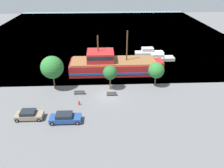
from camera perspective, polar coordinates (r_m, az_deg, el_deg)
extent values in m
plane|color=#5B5B5E|center=(37.68, -0.90, -3.06)|extent=(160.00, 160.00, 0.00)
plane|color=slate|center=(78.74, -1.95, 13.61)|extent=(80.00, 80.00, 0.00)
cube|color=#A31E1E|center=(45.96, 0.41, 4.58)|extent=(17.99, 5.82, 2.39)
cube|color=#234C93|center=(46.10, 0.41, 4.17)|extent=(17.63, 5.90, 0.45)
cube|color=#A31E1E|center=(47.27, 12.15, 5.08)|extent=(1.40, 3.20, 1.67)
cube|color=brown|center=(45.45, 0.41, 6.11)|extent=(17.27, 5.36, 0.25)
cube|color=#A31E1E|center=(45.00, -3.04, 7.35)|extent=(5.40, 4.66, 1.97)
cube|color=black|center=(44.90, -3.05, 7.71)|extent=(5.13, 4.72, 0.71)
cylinder|color=#4C331E|center=(44.60, 3.95, 9.94)|extent=(0.28, 0.28, 6.10)
cylinder|color=#4C331E|center=(44.47, -3.68, 9.28)|extent=(0.28, 0.28, 5.18)
cube|color=#B7B2A8|center=(53.69, 12.24, 6.52)|extent=(6.97, 2.20, 0.79)
cube|color=silver|center=(53.28, 11.78, 7.33)|extent=(2.79, 1.72, 0.83)
cube|color=black|center=(53.49, 12.65, 7.32)|extent=(0.12, 1.54, 0.66)
cube|color=silver|center=(56.69, 9.72, 7.92)|extent=(7.14, 2.07, 0.81)
cube|color=silver|center=(56.27, 9.26, 8.83)|extent=(2.85, 1.62, 1.09)
cube|color=black|center=(56.45, 10.12, 8.82)|extent=(0.12, 1.45, 0.87)
cube|color=navy|center=(32.00, -12.05, -8.81)|extent=(4.41, 1.76, 0.66)
cube|color=black|center=(31.69, -12.39, -7.96)|extent=(2.30, 1.58, 0.51)
cylinder|color=black|center=(31.27, -9.00, -10.03)|extent=(0.65, 0.22, 0.65)
cylinder|color=gray|center=(31.27, -9.00, -10.03)|extent=(0.25, 0.25, 0.25)
cylinder|color=black|center=(32.53, -8.74, -8.33)|extent=(0.65, 0.22, 0.65)
cylinder|color=gray|center=(32.53, -8.74, -8.33)|extent=(0.25, 0.25, 0.25)
cylinder|color=black|center=(31.88, -15.35, -9.98)|extent=(0.65, 0.22, 0.65)
cylinder|color=gray|center=(31.88, -15.35, -9.98)|extent=(0.25, 0.25, 0.25)
cylinder|color=black|center=(33.11, -14.83, -8.31)|extent=(0.65, 0.22, 0.65)
cylinder|color=gray|center=(33.11, -14.83, -8.31)|extent=(0.25, 0.25, 0.25)
cube|color=#7F705B|center=(34.10, -20.76, -7.71)|extent=(3.91, 1.76, 0.64)
cube|color=black|center=(33.83, -21.11, -6.92)|extent=(2.03, 1.58, 0.48)
cylinder|color=black|center=(33.17, -18.53, -8.89)|extent=(0.61, 0.22, 0.61)
cylinder|color=gray|center=(33.17, -18.53, -8.89)|extent=(0.23, 0.25, 0.23)
cylinder|color=black|center=(34.40, -17.90, -7.33)|extent=(0.61, 0.22, 0.61)
cylinder|color=gray|center=(34.40, -17.90, -7.33)|extent=(0.23, 0.25, 0.23)
cylinder|color=black|center=(34.15, -23.52, -8.74)|extent=(0.61, 0.22, 0.61)
cylinder|color=gray|center=(34.15, -23.52, -8.74)|extent=(0.23, 0.25, 0.23)
cylinder|color=black|center=(35.35, -22.72, -7.24)|extent=(0.61, 0.22, 0.61)
cylinder|color=gray|center=(35.35, -22.72, -7.24)|extent=(0.23, 0.25, 0.23)
cylinder|color=red|center=(35.50, -8.60, -5.00)|extent=(0.22, 0.22, 0.56)
sphere|color=red|center=(35.31, -8.64, -4.51)|extent=(0.25, 0.25, 0.25)
cylinder|color=red|center=(35.50, -8.86, -4.96)|extent=(0.10, 0.09, 0.09)
cylinder|color=red|center=(35.47, -8.35, -4.96)|extent=(0.10, 0.09, 0.09)
cube|color=#4C4742|center=(37.52, -0.11, -2.45)|extent=(1.67, 0.45, 0.05)
cube|color=#4C4742|center=(37.24, -0.09, -2.30)|extent=(1.67, 0.06, 0.40)
cube|color=#2D2D2D|center=(37.61, -1.29, -2.77)|extent=(0.12, 0.36, 0.40)
cube|color=#2D2D2D|center=(37.67, 1.07, -2.71)|extent=(0.12, 0.36, 0.40)
cube|color=#4C4742|center=(38.30, -8.48, -2.10)|extent=(1.78, 0.45, 0.05)
cube|color=#4C4742|center=(38.02, -8.53, -1.95)|extent=(1.78, 0.06, 0.40)
cube|color=#2D2D2D|center=(38.51, -9.69, -2.41)|extent=(0.12, 0.36, 0.40)
cube|color=#2D2D2D|center=(38.33, -7.22, -2.37)|extent=(0.12, 0.36, 0.40)
cylinder|color=brown|center=(40.58, -14.86, 0.39)|extent=(0.24, 0.24, 2.55)
sphere|color=#286B2D|center=(39.35, -15.37, 4.22)|extent=(3.98, 3.98, 3.98)
cylinder|color=brown|center=(39.16, -0.49, 0.09)|extent=(0.24, 0.24, 2.23)
sphere|color=#235B28|center=(38.20, -0.51, 2.99)|extent=(2.50, 2.50, 2.50)
cylinder|color=brown|center=(41.11, 11.19, 0.71)|extent=(0.24, 0.24, 1.93)
sphere|color=#286B2D|center=(40.17, 11.48, 3.51)|extent=(2.91, 2.91, 2.91)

